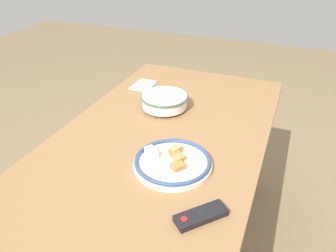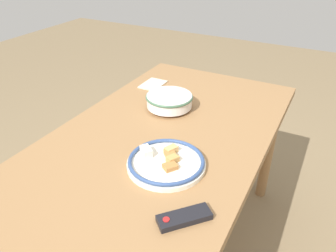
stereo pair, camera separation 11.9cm
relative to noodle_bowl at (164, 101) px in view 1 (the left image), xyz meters
name	(u,v)px [view 1 (the left image)]	position (x,y,z in m)	size (l,w,h in m)	color
ground_plane	(162,252)	(0.23, 0.08, -0.76)	(8.00, 8.00, 0.00)	#7F6B4C
dining_table	(161,151)	(0.23, 0.08, -0.12)	(1.50, 0.83, 0.72)	olive
noodle_bowl	(164,101)	(0.00, 0.00, 0.00)	(0.22, 0.22, 0.07)	silver
food_plate	(172,162)	(0.40, 0.20, -0.02)	(0.28, 0.28, 0.05)	silver
tv_remote	(201,215)	(0.60, 0.36, -0.03)	(0.16, 0.15, 0.02)	black
folded_napkin	(144,85)	(-0.20, -0.21, -0.04)	(0.15, 0.11, 0.01)	beige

